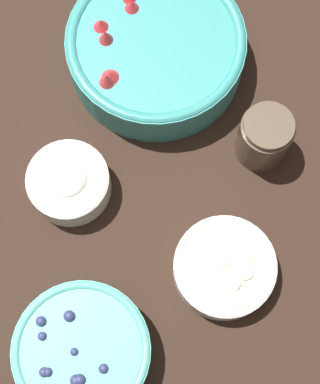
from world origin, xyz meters
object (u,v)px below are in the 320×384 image
at_px(bowl_strawberries, 155,49).
at_px(bowl_blueberries, 82,351).
at_px(bowl_cream, 69,182).
at_px(jar_chocolate, 264,138).
at_px(bowl_bananas, 225,268).

bearing_deg(bowl_strawberries, bowl_blueberries, -49.31).
relative_size(bowl_blueberries, bowl_cream, 1.54).
xyz_separation_m(bowl_strawberries, jar_chocolate, (0.21, 0.04, -0.00)).
bearing_deg(bowl_cream, jar_chocolate, 65.72).
bearing_deg(jar_chocolate, bowl_cream, -114.28).
height_order(bowl_cream, jar_chocolate, jar_chocolate).
bearing_deg(bowl_bananas, bowl_blueberries, -96.64).
height_order(bowl_bananas, jar_chocolate, jar_chocolate).
bearing_deg(jar_chocolate, bowl_bananas, -55.10).
relative_size(bowl_strawberries, bowl_cream, 2.27).
xyz_separation_m(bowl_strawberries, bowl_blueberries, (0.30, -0.34, -0.01)).
distance_m(bowl_cream, jar_chocolate, 0.29).
bearing_deg(bowl_cream, bowl_blueberries, -30.31).
bearing_deg(bowl_blueberries, bowl_bananas, 83.36).
relative_size(bowl_blueberries, jar_chocolate, 2.00).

